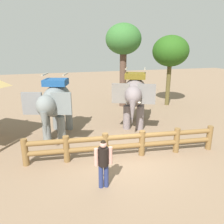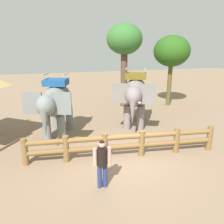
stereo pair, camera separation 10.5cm
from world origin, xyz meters
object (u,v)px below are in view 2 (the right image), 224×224
Objects in this scene: log_fence at (124,143)px; tourist_woman_in_black at (102,161)px; elephant_center at (135,94)px; tree_far_left at (172,52)px; elephant_near_left at (56,103)px; tree_back_center at (124,42)px.

tourist_woman_in_black is (-1.29, -1.72, 0.32)m from log_fence.
log_fence is at bearing -118.19° from elephant_center.
log_fence is 9.53m from tree_far_left.
elephant_near_left is 7.35m from tree_back_center.
elephant_center is (4.19, 0.47, 0.06)m from elephant_near_left.
tree_far_left is (8.26, 3.92, 2.16)m from elephant_near_left.
tree_back_center reaches higher than tree_far_left.
elephant_near_left is 4.78m from tourist_woman_in_black.
elephant_near_left reaches higher than tourist_woman_in_black.
tourist_woman_in_black is 0.32× the size of tree_far_left.
tourist_woman_in_black is at bearing -112.71° from tree_back_center.
tree_far_left is at bearing 49.16° from log_fence.
tree_back_center reaches higher than elephant_center.
tree_back_center is at bearing 71.07° from log_fence.
tourist_woman_in_black is 11.48m from tree_far_left.
tree_far_left is at bearing 25.40° from elephant_near_left.
tree_back_center reaches higher than log_fence.
elephant_near_left is 4.21m from elephant_center.
elephant_near_left is 0.98× the size of elephant_center.
tree_back_center is (2.56, 7.46, 3.95)m from log_fence.
log_fence is 4.79× the size of tourist_woman_in_black.
tree_far_left is (7.14, 8.50, 2.95)m from tourist_woman_in_black.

